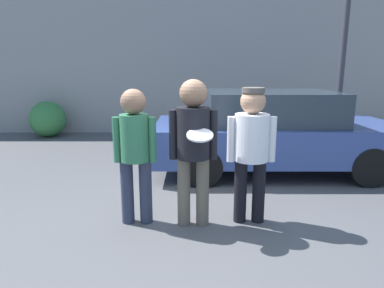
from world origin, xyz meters
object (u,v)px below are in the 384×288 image
(parked_car_near, at_px, (272,131))
(shrub, at_px, (46,119))
(person_left, at_px, (134,147))
(person_right, at_px, (250,143))
(person_middle_with_frisbee, at_px, (192,140))

(parked_car_near, xyz_separation_m, shrub, (-5.35, 3.15, -0.24))
(person_left, bearing_deg, person_right, 0.99)
(parked_car_near, height_order, shrub, parked_car_near)
(person_left, height_order, person_middle_with_frisbee, person_middle_with_frisbee)
(person_left, bearing_deg, person_middle_with_frisbee, -5.75)
(person_middle_with_frisbee, relative_size, parked_car_near, 0.41)
(shrub, bearing_deg, person_left, -58.58)
(parked_car_near, bearing_deg, person_left, -134.50)
(person_left, bearing_deg, shrub, 121.42)
(shrub, bearing_deg, parked_car_near, -30.46)
(person_left, xyz_separation_m, person_right, (1.35, 0.02, 0.03))
(person_right, height_order, shrub, person_right)
(person_middle_with_frisbee, relative_size, shrub, 1.78)
(person_left, distance_m, person_middle_with_frisbee, 0.69)
(person_left, xyz_separation_m, shrub, (-3.24, 5.30, -0.46))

